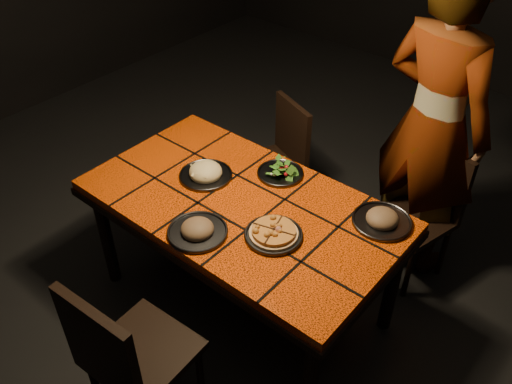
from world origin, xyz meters
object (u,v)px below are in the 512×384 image
Objects in this scene: plate_pasta at (206,173)px; dining_table at (242,213)px; chair_far_left at (280,154)px; plate_pizza at (274,234)px; chair_near at (125,355)px; chair_far_right at (424,205)px; diner at (433,125)px.

dining_table is at bearing -7.02° from plate_pasta.
chair_far_left is 1.13m from plate_pizza.
plate_pasta is (-0.28, 0.03, 0.10)m from dining_table.
chair_near reaches higher than plate_pasta.
chair_far_right is 0.47m from diner.
plate_pizza is (-0.24, -1.10, -0.16)m from diner.
diner is (-0.09, 0.10, 0.45)m from chair_far_right.
chair_near is 1.10× the size of chair_far_right.
chair_far_left is at bearing 95.89° from plate_pasta.
dining_table is 1.97× the size of chair_far_left.
plate_pasta is at bearing -69.98° from chair_near.
plate_pizza is at bearing -13.22° from plate_pasta.
chair_far_left reaches higher than plate_pizza.
plate_pasta is (-0.89, -0.86, 0.30)m from chair_far_right.
chair_far_left is at bearing 114.57° from dining_table.
plate_pizza is 1.00× the size of plate_pasta.
dining_table is at bearing 74.62° from diner.
chair_near is at bearing -66.55° from plate_pasta.
chair_far_right is 2.94× the size of plate_pizza.
diner reaches higher than chair_far_left.
plate_pasta is (0.08, -0.75, 0.30)m from chair_far_left.
diner is 1.26m from plate_pasta.
dining_table is at bearing 160.94° from plate_pizza.
diner is at bearing 77.85° from plate_pizza.
plate_pizza is 0.58m from plate_pasta.
plate_pasta is at bearing -121.39° from chair_far_right.
plate_pasta is at bearing -62.82° from chair_far_left.
dining_table is 1.15m from diner.
dining_table is 1.76× the size of chair_near.
diner is at bearing -105.67° from chair_near.
dining_table is at bearing -109.67° from chair_far_right.
chair_far_left is at bearing -158.80° from chair_far_right.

